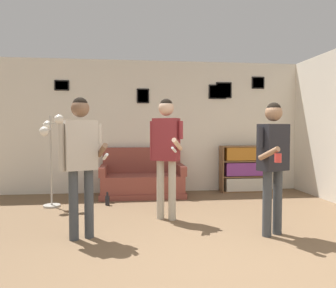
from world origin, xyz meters
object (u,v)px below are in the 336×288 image
Objects in this scene: bookshelf at (243,169)px; person_player_foreground_center at (166,145)px; person_watcher_holding_cup at (273,155)px; person_player_foreground_left at (81,152)px; couch at (143,180)px; floor_lamp at (51,140)px; bottle_on_floor at (107,200)px.

bookshelf is 2.71m from person_player_foreground_center.
person_player_foreground_center reaches higher than person_watcher_holding_cup.
couch is at bearing 71.50° from person_player_foreground_left.
person_player_foreground_center is (1.82, -0.99, -0.04)m from floor_lamp.
person_player_foreground_left is 1.95m from bottle_on_floor.
person_watcher_holding_cup is at bearing -102.39° from bookshelf.
person_watcher_holding_cup is at bearing -35.17° from person_player_foreground_center.
bottle_on_floor is (0.92, -0.01, -1.03)m from floor_lamp.
floor_lamp is 1.86m from person_player_foreground_left.
person_player_foreground_center is at bearing -133.58° from bookshelf.
person_watcher_holding_cup is (2.30, -0.14, -0.04)m from person_player_foreground_left.
bottle_on_floor is at bearing 132.63° from person_player_foreground_center.
couch is at bearing 119.97° from person_watcher_holding_cup.
couch is 2.67m from person_player_foreground_left.
floor_lamp is at bearing -165.74° from bookshelf.
bottle_on_floor is (-2.72, -0.94, -0.39)m from bookshelf.
person_player_foreground_center is (0.27, -1.72, 0.77)m from couch.
person_player_foreground_center reaches higher than bookshelf.
person_player_foreground_center is 1.65m from bottle_on_floor.
person_player_foreground_left is at bearing -146.61° from person_player_foreground_center.
couch is 7.10× the size of bottle_on_floor.
person_player_foreground_left reaches higher than couch.
person_player_foreground_left reaches higher than bottle_on_floor.
person_player_foreground_center reaches higher than person_player_foreground_left.
person_watcher_holding_cup is at bearing -40.93° from bottle_on_floor.
floor_lamp is at bearing 148.74° from person_watcher_holding_cup.
person_player_foreground_center is at bearing 33.39° from person_player_foreground_left.
person_watcher_holding_cup is at bearing -3.43° from person_player_foreground_left.
person_player_foreground_left is 1.30m from person_player_foreground_center.
person_player_foreground_center is (-1.82, -1.91, 0.60)m from bookshelf.
person_player_foreground_left is (-2.91, -2.63, 0.55)m from bookshelf.
couch is 1.00m from bottle_on_floor.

